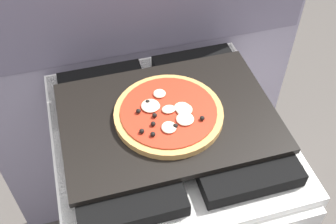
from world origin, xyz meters
TOP-DOWN VIEW (x-y plane):
  - kitchen_backsplash at (0.00, 0.33)m, footprint 1.10×0.08m
  - stove at (-0.00, -0.00)m, footprint 0.60×0.64m
  - baking_tray at (0.00, 0.00)m, footprint 0.54×0.38m
  - pizza_left at (0.00, -0.01)m, footprint 0.27×0.27m

SIDE VIEW (x-z plane):
  - stove at x=0.00m, z-range 0.00..0.90m
  - kitchen_backsplash at x=0.00m, z-range 0.01..1.56m
  - baking_tray at x=0.00m, z-range 0.90..0.92m
  - pizza_left at x=0.00m, z-range 0.91..0.94m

